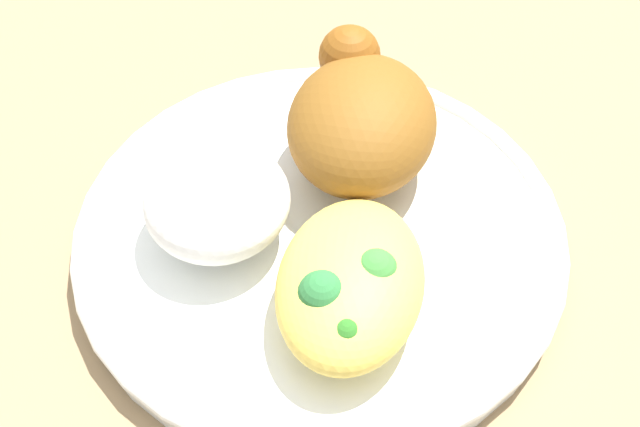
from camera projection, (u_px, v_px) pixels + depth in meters
name	position (u px, v px, depth m)	size (l,w,h in m)	color
ground_plane	(320.00, 247.00, 0.52)	(2.00, 2.00, 0.00)	#947852
plate	(320.00, 236.00, 0.51)	(0.29, 0.29, 0.02)	white
roasted_chicken	(361.00, 118.00, 0.52)	(0.12, 0.09, 0.06)	brown
rice_pile	(217.00, 201.00, 0.49)	(0.09, 0.08, 0.05)	white
mac_cheese_with_broccoli	(350.00, 284.00, 0.45)	(0.11, 0.08, 0.04)	#E4C24F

